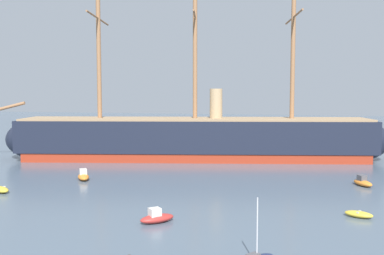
{
  "coord_description": "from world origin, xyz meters",
  "views": [
    {
      "loc": [
        11.71,
        -16.84,
        11.3
      ],
      "look_at": [
        -1.72,
        39.51,
        6.55
      ],
      "focal_mm": 41.15,
      "sensor_mm": 36.0,
      "label": 1
    }
  ],
  "objects": [
    {
      "name": "motorboat_near_centre",
      "position": [
        0.13,
        18.59,
        0.46
      ],
      "size": [
        3.15,
        3.1,
        1.31
      ],
      "color": "#B22D28",
      "rests_on": "ground"
    },
    {
      "name": "motorboat_alongside_bow",
      "position": [
        -14.77,
        34.08,
        0.48
      ],
      "size": [
        2.92,
        3.49,
        1.38
      ],
      "color": "orange",
      "rests_on": "ground"
    },
    {
      "name": "motorboat_alongside_stern",
      "position": [
        19.59,
        38.51,
        0.45
      ],
      "size": [
        2.6,
        3.25,
        1.27
      ],
      "color": "orange",
      "rests_on": "ground"
    },
    {
      "name": "tall_ship",
      "position": [
        -4.64,
        53.89,
        3.64
      ],
      "size": [
        68.91,
        20.04,
        33.44
      ],
      "color": "maroon",
      "rests_on": "ground"
    },
    {
      "name": "dinghy_mid_left",
      "position": [
        -20.45,
        25.39,
        0.34
      ],
      "size": [
        3.11,
        2.41,
        0.67
      ],
      "color": "gold",
      "rests_on": "ground"
    },
    {
      "name": "dinghy_mid_right",
      "position": [
        17.33,
        24.32,
        0.3
      ],
      "size": [
        2.7,
        1.91,
        0.59
      ],
      "color": "gold",
      "rests_on": "ground"
    }
  ]
}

